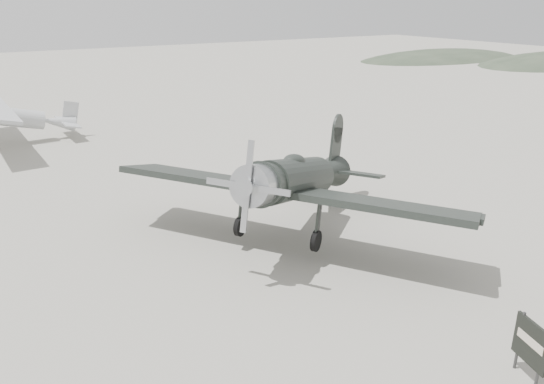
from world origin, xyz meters
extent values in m
plane|color=gray|center=(0.00, 0.00, 0.00)|extent=(160.00, 160.00, 0.00)
ellipsoid|color=#303C2C|center=(50.00, 40.00, 0.00)|extent=(32.00, 16.00, 5.20)
cylinder|color=black|center=(0.58, 2.47, 2.09)|extent=(4.32, 3.51, 1.36)
cone|color=black|center=(3.25, 4.25, 2.13)|extent=(2.81, 2.46, 1.27)
cylinder|color=#B4B7B9|center=(-1.90, 0.82, 2.09)|extent=(1.40, 1.49, 1.21)
cone|color=#B4B7B9|center=(-2.38, 0.49, 2.09)|extent=(0.59, 0.64, 0.55)
cube|color=#B4B7B9|center=(-2.32, 0.53, 2.09)|extent=(0.15, 0.18, 2.53)
ellipsoid|color=black|center=(0.41, 2.36, 2.69)|extent=(1.26, 1.15, 0.45)
cube|color=black|center=(0.01, 2.09, 1.74)|extent=(8.19, 10.86, 0.21)
cube|color=black|center=(3.90, 4.68, 2.18)|extent=(3.16, 4.00, 0.10)
cube|color=black|center=(4.02, 4.76, 3.01)|extent=(1.03, 0.73, 1.75)
cylinder|color=black|center=(0.41, 0.78, 0.41)|extent=(0.64, 0.50, 0.66)
cylinder|color=black|center=(-1.05, 2.97, 0.41)|extent=(0.64, 0.50, 0.66)
cylinder|color=#333333|center=(0.41, 0.78, 1.06)|extent=(0.15, 0.15, 1.36)
cylinder|color=#333333|center=(-1.05, 2.97, 1.06)|extent=(0.15, 0.15, 1.36)
cylinder|color=black|center=(4.10, 4.82, 1.72)|extent=(0.22, 0.18, 0.21)
cone|color=#A5A7AA|center=(-3.33, 21.10, 1.70)|extent=(1.72, 0.98, 0.94)
cube|color=#A5A7AA|center=(-2.86, 21.11, 1.74)|extent=(0.92, 3.23, 0.08)
cube|color=#A5A7AA|center=(-2.76, 21.12, 2.36)|extent=(0.85, 0.10, 1.23)
cylinder|color=black|center=(-2.67, 21.12, 1.41)|extent=(0.17, 0.07, 0.17)
cylinder|color=#333333|center=(0.77, -6.41, 0.72)|extent=(0.08, 0.08, 1.43)
cylinder|color=#333333|center=(0.97, -5.78, 0.72)|extent=(0.08, 0.08, 1.43)
cube|color=black|center=(0.87, -6.09, 0.88)|extent=(0.36, 0.96, 0.99)
cube|color=beige|center=(0.83, -6.08, 0.94)|extent=(0.24, 0.74, 0.20)
camera|label=1|loc=(-8.72, -11.24, 7.73)|focal=35.00mm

